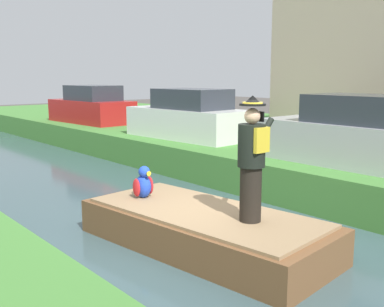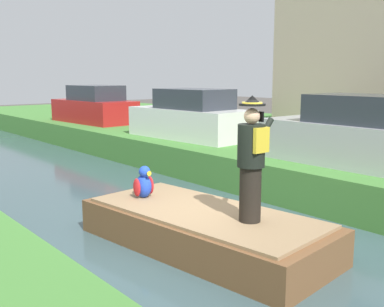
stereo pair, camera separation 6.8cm
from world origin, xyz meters
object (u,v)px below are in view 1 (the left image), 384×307
boat (204,229)px  parked_car_white (189,117)px  parrot_plush (143,184)px  parked_car_silver (355,135)px  parked_car_red (91,107)px  person_pirate (252,159)px

boat → parked_car_white: 7.12m
parrot_plush → parked_car_white: bearing=42.6°
boat → parked_car_white: (4.33, 5.53, 1.16)m
boat → parked_car_silver: 4.49m
parked_car_silver → parked_car_red: same height
person_pirate → parrot_plush: size_ratio=3.25×
person_pirate → parked_car_red: 13.18m
person_pirate → parrot_plush: person_pirate is taller
parked_car_silver → parked_car_red: 11.70m
parked_car_silver → person_pirate: bearing=-169.1°
person_pirate → parked_car_red: size_ratio=0.45×
boat → parked_car_silver: size_ratio=1.09×
person_pirate → parked_car_silver: size_ratio=0.46×
boat → parked_car_red: (4.33, 11.66, 1.16)m
boat → parrot_plush: size_ratio=7.67×
boat → parked_car_white: size_ratio=1.07×
parked_car_silver → boat: bearing=179.4°
parrot_plush → parked_car_silver: size_ratio=0.14×
parked_car_silver → parked_car_red: size_ratio=0.98×
parrot_plush → parked_car_red: 11.37m
parked_car_white → parked_car_red: size_ratio=1.00×
boat → person_pirate: person_pirate is taller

